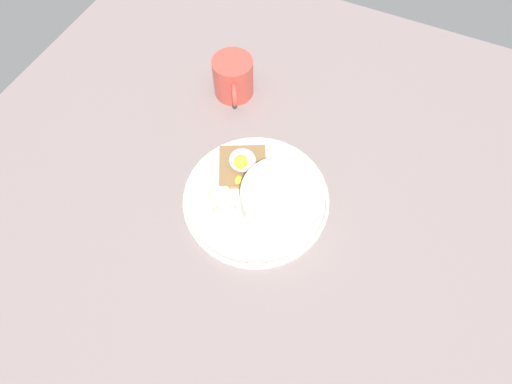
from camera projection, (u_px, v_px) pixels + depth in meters
The scene contains 11 objects.
ground_plane at pixel (256, 202), 73.34cm from camera, with size 120.00×120.00×2.00cm, color gray.
plate at pixel (256, 198), 71.76cm from camera, with size 26.35×26.35×1.60cm.
oatmeal_bowl at pixel (282, 200), 67.93cm from camera, with size 14.15×14.15×6.16cm.
toast_slice at pixel (243, 166), 73.71cm from camera, with size 11.52×11.52×1.56cm.
poached_egg at pixel (242, 161), 71.56cm from camera, with size 4.95×6.77×3.68cm.
banana_slice_front at pixel (219, 192), 71.31cm from camera, with size 4.18×4.28×1.68cm.
banana_slice_left at pixel (226, 203), 70.30cm from camera, with size 5.00×4.99×1.41cm.
banana_slice_back at pixel (206, 210), 69.71cm from camera, with size 3.19×3.08×1.46cm.
banana_slice_right at pixel (230, 217), 68.79cm from camera, with size 4.35×4.46×1.90cm.
banana_slice_inner at pixel (202, 190), 71.73cm from camera, with size 3.96×3.97×1.16cm.
coffee_mug at pixel (233, 77), 81.12cm from camera, with size 8.23×10.83×8.37cm.
Camera 1 is at (-14.15, 30.38, 66.26)cm, focal length 28.00 mm.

